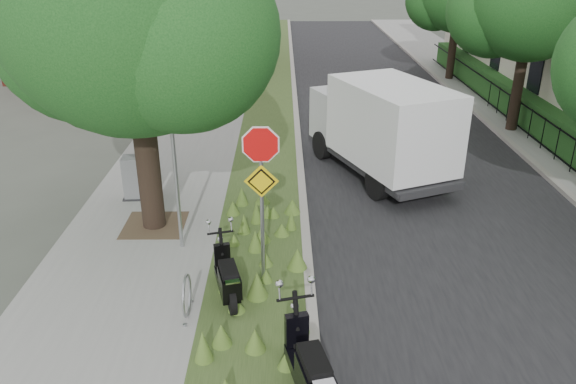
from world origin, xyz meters
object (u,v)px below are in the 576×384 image
scooter_far (310,375)px  utility_cabinet (139,178)px  sign_assembly (261,173)px  scooter_near (228,282)px

scooter_far → utility_cabinet: size_ratio=1.75×
scooter_far → sign_assembly: bearing=103.3°
scooter_near → utility_cabinet: size_ratio=1.51×
utility_cabinet → scooter_far: bearing=-60.1°
utility_cabinet → sign_assembly: bearing=-49.2°
sign_assembly → utility_cabinet: 5.30m
sign_assembly → utility_cabinet: sign_assembly is taller
scooter_near → utility_cabinet: utility_cabinet is taller
scooter_near → scooter_far: size_ratio=0.86×
scooter_far → utility_cabinet: bearing=119.9°
sign_assembly → utility_cabinet: size_ratio=2.93×
scooter_near → utility_cabinet: 5.31m
sign_assembly → utility_cabinet: bearing=130.8°
sign_assembly → scooter_near: (-0.61, -0.78, -1.82)m
sign_assembly → scooter_far: bearing=-76.7°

